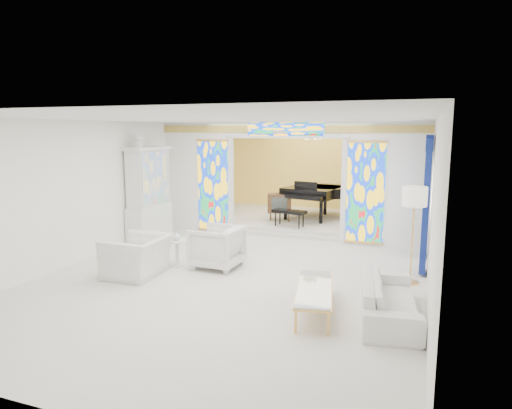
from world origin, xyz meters
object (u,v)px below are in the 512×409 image
at_px(grand_piano, 319,192).
at_px(china_cabinet, 149,195).
at_px(armchair_left, 138,256).
at_px(armchair_right, 217,247).
at_px(coffee_table, 314,289).
at_px(sofa, 389,298).
at_px(tv_console, 280,203).

bearing_deg(grand_piano, china_cabinet, -123.47).
xyz_separation_m(armchair_left, armchair_right, (1.22, 1.01, 0.05)).
distance_m(armchair_left, coffee_table, 3.67).
distance_m(armchair_left, armchair_right, 1.59).
bearing_deg(grand_piano, sofa, -56.94).
bearing_deg(sofa, grand_piano, 13.24).
bearing_deg(grand_piano, coffee_table, -66.08).
xyz_separation_m(armchair_left, sofa, (4.74, -0.39, -0.08)).
distance_m(china_cabinet, grand_piano, 5.09).
bearing_deg(tv_console, grand_piano, 25.85).
distance_m(china_cabinet, coffee_table, 6.02).
relative_size(sofa, grand_piano, 0.69).
xyz_separation_m(sofa, tv_console, (-3.53, 5.71, 0.39)).
height_order(grand_piano, tv_console, grand_piano).
bearing_deg(armchair_left, sofa, 82.06).
bearing_deg(armchair_right, coffee_table, 58.69).
relative_size(armchair_left, armchair_right, 1.23).
bearing_deg(china_cabinet, coffee_table, -32.01).
height_order(china_cabinet, sofa, china_cabinet).
bearing_deg(coffee_table, sofa, 8.85).
distance_m(sofa, tv_console, 6.72).
relative_size(sofa, coffee_table, 1.12).
bearing_deg(grand_piano, tv_console, -126.80).
height_order(china_cabinet, grand_piano, china_cabinet).
distance_m(grand_piano, tv_console, 1.33).
distance_m(coffee_table, grand_piano, 6.92).
bearing_deg(armchair_left, coffee_table, 77.95).
bearing_deg(china_cabinet, tv_console, 45.83).
relative_size(coffee_table, grand_piano, 0.62).
bearing_deg(armchair_right, armchair_left, -48.50).
relative_size(china_cabinet, armchair_right, 2.86).
xyz_separation_m(armchair_left, grand_piano, (2.19, 6.17, 0.57)).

